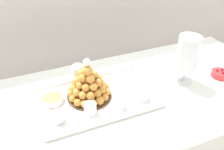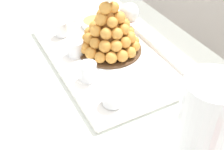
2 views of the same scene
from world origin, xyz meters
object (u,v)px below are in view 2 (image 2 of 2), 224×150
(croquembouche, at_px, (110,31))
(dessert_cup_centre, at_px, (88,72))
(dessert_cup_mid_right, at_px, (113,97))
(wine_glass, at_px, (129,14))
(macaron_goblet, at_px, (205,123))
(creme_brulee_ramekin, at_px, (95,23))
(dessert_cup_mid_left, at_px, (75,48))
(serving_tray, at_px, (107,58))
(dessert_cup_left, at_px, (61,29))

(croquembouche, height_order, dessert_cup_centre, croquembouche)
(dessert_cup_mid_right, distance_m, wine_glass, 0.35)
(macaron_goblet, bearing_deg, dessert_cup_mid_right, -167.70)
(creme_brulee_ramekin, bearing_deg, dessert_cup_mid_right, -18.92)
(croquembouche, distance_m, dessert_cup_mid_left, 0.13)
(dessert_cup_mid_left, bearing_deg, creme_brulee_ramekin, 135.41)
(creme_brulee_ramekin, relative_size, wine_glass, 0.67)
(dessert_cup_mid_left, height_order, creme_brulee_ramekin, dessert_cup_mid_left)
(dessert_cup_mid_left, relative_size, creme_brulee_ramekin, 0.57)
(serving_tray, xyz_separation_m, dessert_cup_centre, (0.08, -0.10, 0.03))
(serving_tray, distance_m, dessert_cup_centre, 0.13)
(wine_glass, bearing_deg, dessert_cup_mid_right, -37.72)
(dessert_cup_mid_right, relative_size, wine_glass, 0.40)
(serving_tray, height_order, wine_glass, wine_glass)
(creme_brulee_ramekin, bearing_deg, serving_tray, -14.71)
(serving_tray, bearing_deg, creme_brulee_ramekin, 165.29)
(croquembouche, relative_size, dessert_cup_left, 4.02)
(dessert_cup_mid_right, xyz_separation_m, wine_glass, (-0.27, 0.21, 0.08))
(croquembouche, relative_size, wine_glass, 1.46)
(dessert_cup_mid_left, distance_m, macaron_goblet, 0.57)
(dessert_cup_left, bearing_deg, macaron_goblet, 4.77)
(dessert_cup_mid_right, relative_size, macaron_goblet, 0.23)
(dessert_cup_left, bearing_deg, serving_tray, 22.48)
(dessert_cup_left, relative_size, creme_brulee_ramekin, 0.54)
(creme_brulee_ramekin, bearing_deg, dessert_cup_mid_left, -44.59)
(dessert_cup_left, distance_m, dessert_cup_mid_left, 0.14)
(serving_tray, xyz_separation_m, dessert_cup_left, (-0.21, -0.09, 0.03))
(dessert_cup_mid_right, xyz_separation_m, macaron_goblet, (0.28, 0.06, 0.13))
(serving_tray, relative_size, dessert_cup_centre, 9.94)
(dessert_cup_left, distance_m, creme_brulee_ramekin, 0.14)
(macaron_goblet, distance_m, wine_glass, 0.57)
(croquembouche, distance_m, dessert_cup_centre, 0.18)
(croquembouche, xyz_separation_m, dessert_cup_mid_left, (-0.03, -0.12, -0.05))
(dessert_cup_left, bearing_deg, creme_brulee_ramekin, 91.20)
(dessert_cup_centre, distance_m, dessert_cup_mid_right, 0.13)
(dessert_cup_mid_left, relative_size, macaron_goblet, 0.22)
(dessert_cup_mid_right, distance_m, creme_brulee_ramekin, 0.44)
(croquembouche, height_order, dessert_cup_left, croquembouche)
(croquembouche, xyz_separation_m, dessert_cup_left, (-0.17, -0.11, -0.05))
(dessert_cup_mid_right, bearing_deg, dessert_cup_centre, -173.20)
(dessert_cup_mid_left, bearing_deg, wine_glass, 89.27)
(dessert_cup_mid_left, xyz_separation_m, dessert_cup_mid_right, (0.27, 0.00, -0.00))
(dessert_cup_centre, relative_size, dessert_cup_mid_right, 0.95)
(macaron_goblet, height_order, wine_glass, macaron_goblet)
(serving_tray, xyz_separation_m, dessert_cup_mid_right, (0.21, -0.09, 0.02))
(dessert_cup_mid_left, xyz_separation_m, creme_brulee_ramekin, (-0.15, 0.14, -0.01))
(wine_glass, bearing_deg, creme_brulee_ramekin, -156.40)
(dessert_cup_mid_left, bearing_deg, macaron_goblet, 6.36)
(croquembouche, bearing_deg, creme_brulee_ramekin, 171.12)
(creme_brulee_ramekin, xyz_separation_m, wine_glass, (0.15, 0.07, 0.09))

